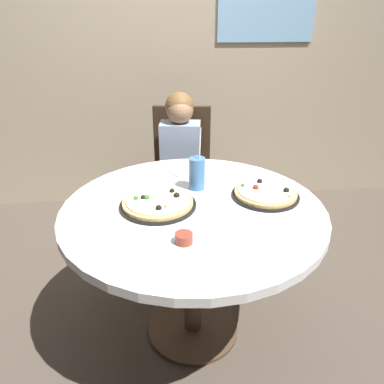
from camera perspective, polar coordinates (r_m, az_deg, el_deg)
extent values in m
plane|color=#4C4238|center=(2.16, 0.13, -19.99)|extent=(8.00, 8.00, 0.00)
cube|color=tan|center=(3.13, -3.00, 24.31)|extent=(5.20, 0.12, 2.90)
cylinder|color=white|center=(1.71, 0.16, -2.85)|extent=(1.19, 1.19, 0.04)
cylinder|color=#4C3826|center=(1.91, 0.14, -12.43)|extent=(0.09, 0.09, 0.69)
cylinder|color=#4C3826|center=(2.15, 0.13, -19.81)|extent=(0.48, 0.48, 0.02)
cube|color=#382619|center=(2.63, -1.72, 0.91)|extent=(0.45, 0.45, 0.04)
cube|color=#382619|center=(2.70, -1.51, 7.55)|extent=(0.40, 0.10, 0.52)
cylinder|color=#382619|center=(2.61, -5.66, -5.09)|extent=(0.04, 0.04, 0.41)
cylinder|color=#382619|center=(2.59, 1.85, -5.29)|extent=(0.04, 0.04, 0.41)
cylinder|color=#382619|center=(2.90, -4.76, -1.59)|extent=(0.04, 0.04, 0.41)
cylinder|color=#382619|center=(2.88, 1.96, -1.73)|extent=(0.04, 0.04, 0.41)
cube|color=#3F4766|center=(2.59, -1.85, -4.71)|extent=(0.28, 0.35, 0.45)
cube|color=#8C9EB7|center=(2.52, -1.76, 5.64)|extent=(0.28, 0.19, 0.44)
sphere|color=#997051|center=(2.43, -1.86, 12.27)|extent=(0.17, 0.17, 0.17)
sphere|color=brown|center=(2.45, -1.83, 12.84)|extent=(0.18, 0.18, 0.18)
cylinder|color=black|center=(1.71, -5.19, -1.98)|extent=(0.35, 0.35, 0.01)
cylinder|color=#D8B266|center=(1.70, -5.21, -1.56)|extent=(0.32, 0.32, 0.02)
cylinder|color=beige|center=(1.69, -5.22, -1.23)|extent=(0.28, 0.28, 0.01)
sphere|color=#387F33|center=(1.71, -6.85, -0.81)|extent=(0.03, 0.03, 0.03)
sphere|color=black|center=(1.61, -5.06, -2.41)|extent=(0.03, 0.03, 0.03)
sphere|color=black|center=(1.71, -2.35, -0.50)|extent=(0.03, 0.03, 0.03)
sphere|color=beige|center=(1.63, -3.82, -2.10)|extent=(0.02, 0.02, 0.02)
sphere|color=beige|center=(1.73, -4.69, -0.28)|extent=(0.02, 0.02, 0.02)
sphere|color=#387F33|center=(1.71, -8.50, -0.91)|extent=(0.02, 0.02, 0.02)
sphere|color=black|center=(1.71, -7.44, -0.80)|extent=(0.02, 0.02, 0.02)
sphere|color=black|center=(1.76, -3.04, 0.18)|extent=(0.02, 0.02, 0.02)
cylinder|color=black|center=(1.82, 11.05, -0.51)|extent=(0.32, 0.32, 0.01)
cylinder|color=#D8B266|center=(1.81, 11.09, -0.12)|extent=(0.29, 0.29, 0.02)
cylinder|color=beige|center=(1.81, 11.12, 0.19)|extent=(0.26, 0.26, 0.01)
sphere|color=#B2231E|center=(1.81, 9.64, 0.69)|extent=(0.03, 0.03, 0.03)
sphere|color=beige|center=(1.77, 14.70, -0.59)|extent=(0.02, 0.02, 0.02)
sphere|color=black|center=(1.81, 14.11, 0.26)|extent=(0.03, 0.03, 0.03)
sphere|color=#387F33|center=(1.83, 7.70, 1.01)|extent=(0.02, 0.02, 0.02)
sphere|color=black|center=(1.88, 10.22, 1.62)|extent=(0.03, 0.03, 0.03)
cylinder|color=#3F72B2|center=(1.83, 0.76, 2.82)|extent=(0.08, 0.08, 0.16)
cylinder|color=white|center=(1.79, 1.17, 6.29)|extent=(0.02, 0.03, 0.22)
cylinder|color=brown|center=(1.44, -1.24, -7.01)|extent=(0.07, 0.07, 0.04)
cylinder|color=white|center=(2.05, -0.71, 3.18)|extent=(0.18, 0.18, 0.01)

